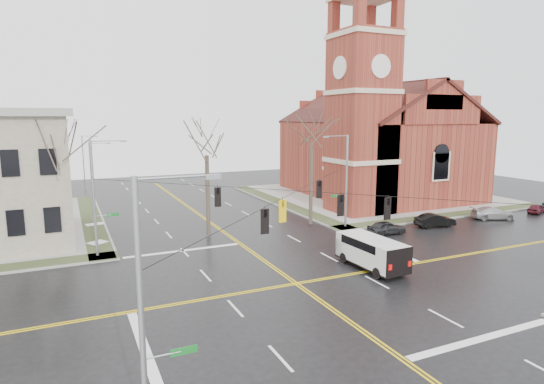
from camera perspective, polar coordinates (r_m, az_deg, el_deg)
name	(u,v)px	position (r m, az deg, el deg)	size (l,w,h in m)	color
ground	(296,284)	(30.57, 3.05, -11.41)	(120.00, 120.00, 0.00)	black
sidewalks	(296,283)	(30.54, 3.05, -11.28)	(80.00, 80.00, 0.17)	gray
road_markings	(296,284)	(30.57, 3.05, -11.40)	(100.00, 100.00, 0.01)	gold
church	(375,135)	(62.94, 12.75, 7.00)	(24.28, 27.48, 27.50)	maroon
signal_pole_ne	(345,178)	(44.66, 9.15, 1.71)	(2.75, 0.22, 9.00)	gray
signal_pole_nw	(96,195)	(37.29, -21.20, -0.34)	(2.75, 0.22, 9.00)	gray
signal_pole_sw	(147,309)	(15.12, -15.44, -14.01)	(2.75, 0.22, 9.00)	gray
span_wires	(297,191)	(28.95, 3.16, 0.14)	(23.02, 23.02, 0.03)	black
traffic_signals	(302,204)	(28.50, 3.77, -1.55)	(8.21, 8.26, 1.30)	black
streetlight_north_a	(93,175)	(53.72, -21.59, 1.94)	(2.30, 0.20, 8.00)	gray
streetlight_north_b	(84,160)	(73.59, -22.48, 3.75)	(2.30, 0.20, 8.00)	gray
cargo_van	(369,250)	(33.96, 12.12, -7.12)	(2.53, 5.96, 2.23)	white
parked_car_a	(387,228)	(43.85, 14.19, -4.35)	(1.49, 3.71, 1.27)	black
parked_car_b	(435,220)	(48.14, 19.77, -3.36)	(1.41, 4.03, 1.33)	black
parked_car_c	(493,213)	(54.17, 25.97, -2.40)	(1.81, 4.46, 1.29)	#9B9B9E
parked_car_d	(536,208)	(59.86, 30.25, -1.78)	(1.30, 3.22, 1.10)	#4B151F
tree_nw_far	(62,157)	(38.97, -24.88, 3.98)	(4.00, 4.00, 10.70)	#3E3227
tree_nw_near	(207,150)	(41.04, -8.21, 5.25)	(4.00, 4.00, 10.95)	#3E3227
tree_ne	(312,140)	(45.06, 5.00, 6.56)	(4.00, 4.00, 11.93)	#3E3227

